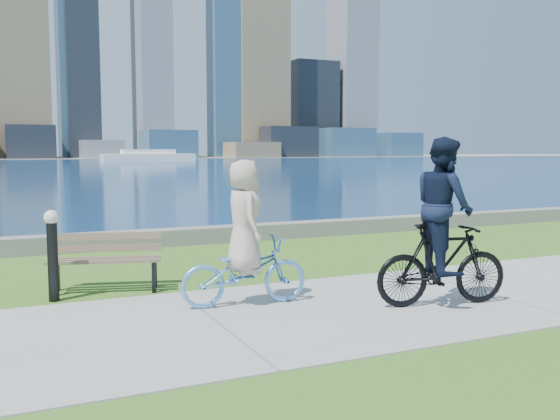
# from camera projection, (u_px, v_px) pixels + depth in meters

# --- Properties ---
(ground) EXTENTS (320.00, 320.00, 0.00)m
(ground) POSITION_uv_depth(u_px,v_px,m) (481.00, 292.00, 9.02)
(ground) COLOR #356219
(ground) RESTS_ON ground
(concrete_path) EXTENTS (80.00, 3.50, 0.02)m
(concrete_path) POSITION_uv_depth(u_px,v_px,m) (481.00, 292.00, 9.02)
(concrete_path) COLOR gray
(concrete_path) RESTS_ON ground
(seawall) EXTENTS (90.00, 0.50, 0.35)m
(seawall) POSITION_uv_depth(u_px,v_px,m) (295.00, 230.00, 14.62)
(seawall) COLOR slate
(seawall) RESTS_ON ground
(bay_water) EXTENTS (320.00, 131.00, 0.01)m
(bay_water) POSITION_uv_depth(u_px,v_px,m) (54.00, 166.00, 74.23)
(bay_water) COLOR navy
(bay_water) RESTS_ON ground
(far_shore) EXTENTS (320.00, 30.00, 0.12)m
(far_shore) POSITION_uv_depth(u_px,v_px,m) (30.00, 158.00, 126.76)
(far_shore) COLOR gray
(far_shore) RESTS_ON ground
(city_skyline) EXTENTS (175.36, 23.18, 76.00)m
(city_skyline) POSITION_uv_depth(u_px,v_px,m) (20.00, 37.00, 123.27)
(city_skyline) COLOR black
(city_skyline) RESTS_ON ground
(ferry_far) EXTENTS (14.05, 4.01, 1.91)m
(ferry_far) POSITION_uv_depth(u_px,v_px,m) (148.00, 156.00, 96.66)
(ferry_far) COLOR white
(ferry_far) RESTS_ON ground
(park_bench) EXTENTS (1.69, 0.96, 0.83)m
(park_bench) POSITION_uv_depth(u_px,v_px,m) (106.00, 256.00, 9.12)
(park_bench) COLOR black
(park_bench) RESTS_ON ground
(bollard_lamp) EXTENTS (0.20, 0.20, 1.25)m
(bollard_lamp) POSITION_uv_depth(u_px,v_px,m) (52.00, 249.00, 8.44)
(bollard_lamp) COLOR black
(bollard_lamp) RESTS_ON ground
(cyclist_woman) EXTENTS (0.72, 1.74, 1.92)m
(cyclist_woman) POSITION_uv_depth(u_px,v_px,m) (244.00, 252.00, 8.17)
(cyclist_woman) COLOR #62A4EF
(cyclist_woman) RESTS_ON ground
(cyclist_man) EXTENTS (0.89, 1.88, 2.21)m
(cyclist_man) POSITION_uv_depth(u_px,v_px,m) (443.00, 235.00, 8.13)
(cyclist_man) COLOR black
(cyclist_man) RESTS_ON ground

